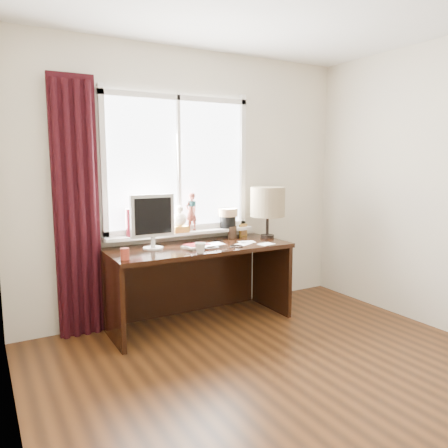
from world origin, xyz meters
TOP-DOWN VIEW (x-y plane):
  - floor at (0.00, 0.00)m, footprint 3.50×4.00m
  - wall_back at (0.00, 2.00)m, footprint 3.50×0.00m
  - wall_left at (-1.75, 0.00)m, footprint 0.00×4.00m
  - laptop at (-0.09, 1.52)m, footprint 0.37×0.24m
  - mug at (-0.23, 1.34)m, footprint 0.13×0.12m
  - red_cup at (-0.87, 1.41)m, footprint 0.07×0.07m
  - window at (-0.14, 1.95)m, footprint 1.52×0.21m
  - curtain at (-1.13, 1.91)m, footprint 0.38×0.09m
  - desk at (-0.10, 1.73)m, footprint 1.70×0.70m
  - monitor at (-0.52, 1.71)m, footprint 0.40×0.18m
  - notebook_stack at (-0.16, 1.57)m, footprint 0.26×0.22m
  - brush_holder at (0.38, 1.83)m, footprint 0.09×0.09m
  - icon_frame at (0.53, 1.86)m, footprint 0.10×0.04m
  - table_lamp at (0.70, 1.67)m, footprint 0.35×0.35m
  - loose_papers at (0.39, 1.48)m, footprint 0.36×0.32m
  - desk_cables at (0.10, 1.60)m, footprint 0.43×0.49m

SIDE VIEW (x-z plane):
  - floor at x=0.00m, z-range 0.00..0.00m
  - desk at x=-0.10m, z-range 0.13..0.88m
  - loose_papers at x=0.39m, z-range 0.75..0.75m
  - desk_cables at x=0.10m, z-range 0.75..0.76m
  - laptop at x=-0.09m, z-range 0.75..0.78m
  - notebook_stack at x=-0.16m, z-range 0.75..0.78m
  - red_cup at x=-0.87m, z-range 0.75..0.84m
  - mug at x=-0.23m, z-range 0.75..0.84m
  - brush_holder at x=0.38m, z-range 0.69..0.94m
  - icon_frame at x=0.53m, z-range 0.75..0.88m
  - monitor at x=-0.52m, z-range 0.78..1.27m
  - table_lamp at x=0.70m, z-range 0.85..1.37m
  - curtain at x=-1.13m, z-range -0.01..2.24m
  - wall_back at x=0.00m, z-range 0.00..2.60m
  - wall_left at x=-1.75m, z-range 0.00..2.60m
  - window at x=-0.14m, z-range 0.61..2.01m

